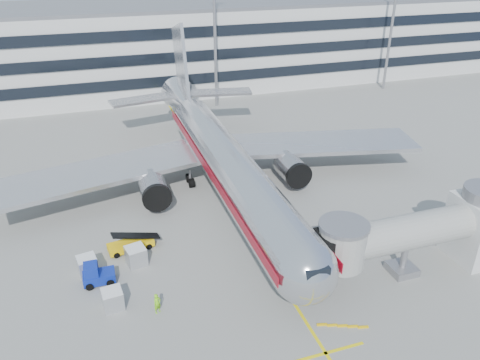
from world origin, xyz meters
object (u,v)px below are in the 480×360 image
object	(u,v)px
main_jet	(221,156)
cargo_container_left	(113,299)
cargo_container_front	(136,256)
cargo_container_right	(87,265)
belt_loader	(131,244)
baggage_tug	(97,275)
ramp_worker	(157,303)

from	to	relation	value
main_jet	cargo_container_left	size ratio (longest dim) A/B	30.47
main_jet	cargo_container_front	xyz separation A→B (m)	(-11.23, -11.21, -3.36)
cargo_container_left	cargo_container_right	world-z (taller)	cargo_container_right
belt_loader	cargo_container_left	world-z (taller)	belt_loader
cargo_container_right	cargo_container_front	xyz separation A→B (m)	(4.14, 0.02, 0.04)
main_jet	baggage_tug	xyz separation A→B (m)	(-14.70, -12.84, -3.39)
cargo_container_right	cargo_container_front	bearing A→B (deg)	0.32
belt_loader	ramp_worker	xyz separation A→B (m)	(0.99, -9.09, 0.27)
belt_loader	ramp_worker	distance (m)	9.15
ramp_worker	cargo_container_right	bearing A→B (deg)	98.05
main_jet	cargo_container_front	world-z (taller)	main_jet
cargo_container_right	cargo_container_front	distance (m)	4.14
cargo_container_left	cargo_container_front	world-z (taller)	cargo_container_front
main_jet	cargo_container_right	distance (m)	19.35
baggage_tug	cargo_container_front	world-z (taller)	baggage_tug
baggage_tug	cargo_container_front	xyz separation A→B (m)	(3.46, 1.63, 0.02)
cargo_container_front	belt_loader	bearing A→B (deg)	95.11
belt_loader	cargo_container_left	xyz separation A→B (m)	(-2.23, -7.46, 0.23)
ramp_worker	baggage_tug	bearing A→B (deg)	101.57
main_jet	ramp_worker	size ratio (longest dim) A/B	29.52
belt_loader	ramp_worker	size ratio (longest dim) A/B	2.59
belt_loader	cargo_container_front	xyz separation A→B (m)	(0.21, -2.38, 0.28)
cargo_container_left	ramp_worker	size ratio (longest dim) A/B	0.97
cargo_container_left	ramp_worker	bearing A→B (deg)	-26.90
ramp_worker	main_jet	bearing A→B (deg)	31.41
belt_loader	baggage_tug	bearing A→B (deg)	-128.99
main_jet	belt_loader	size ratio (longest dim) A/B	11.38
cargo_container_left	ramp_worker	world-z (taller)	ramp_worker
main_jet	belt_loader	distance (m)	14.91
cargo_container_right	ramp_worker	bearing A→B (deg)	-53.64
main_jet	ramp_worker	distance (m)	21.02
main_jet	baggage_tug	world-z (taller)	main_jet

